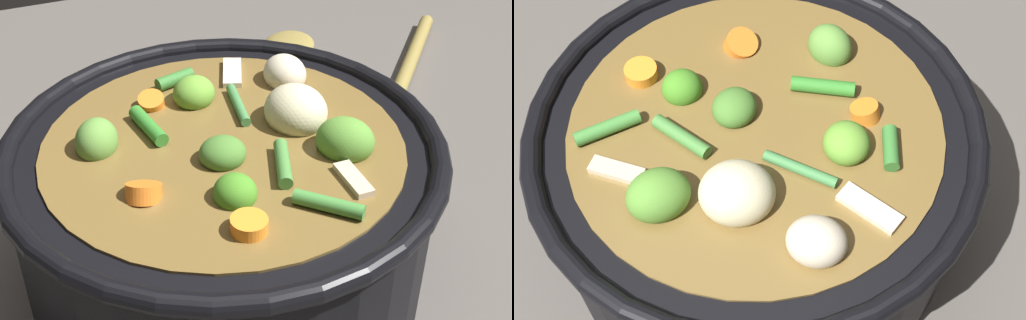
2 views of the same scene
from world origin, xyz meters
The scene contains 3 objects.
ground_plane centered at (0.00, 0.00, 0.00)m, with size 1.10×1.10×0.00m, color #514C47.
cooking_pot centered at (0.00, 0.00, 0.06)m, with size 0.31×0.31×0.14m.
wooden_spoon centered at (-0.26, 0.24, 0.01)m, with size 0.24×0.24×0.02m.
Camera 1 is at (0.39, -0.14, 0.41)m, focal length 51.99 mm.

